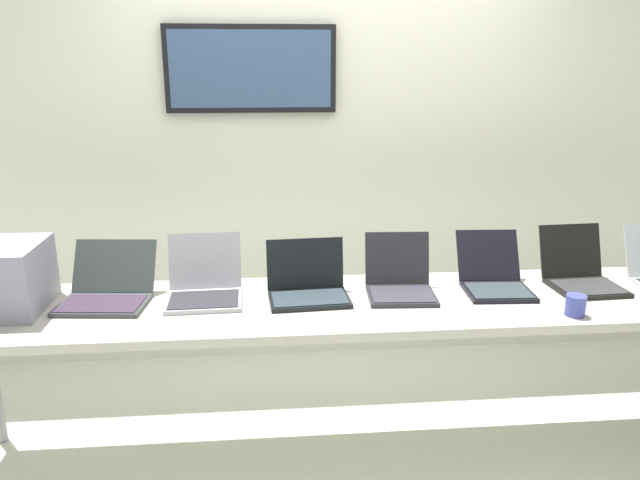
{
  "coord_description": "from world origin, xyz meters",
  "views": [
    {
      "loc": [
        -0.38,
        -2.57,
        1.84
      ],
      "look_at": [
        -0.15,
        0.03,
        1.08
      ],
      "focal_mm": 34.3,
      "sensor_mm": 36.0,
      "label": 1
    }
  ],
  "objects_px": {
    "workbench": "(352,310)",
    "laptop_station_1": "(205,285)",
    "laptop_station_2": "(308,285)",
    "laptop_station_5": "(580,273)",
    "laptop_station_3": "(400,281)",
    "laptop_station_0": "(107,289)",
    "coffee_mug": "(576,305)",
    "laptop_station_4": "(494,277)"
  },
  "relations": [
    {
      "from": "workbench",
      "to": "laptop_station_1",
      "type": "distance_m",
      "value": 0.69
    },
    {
      "from": "workbench",
      "to": "laptop_station_2",
      "type": "relative_size",
      "value": 9.75
    },
    {
      "from": "laptop_station_1",
      "to": "laptop_station_5",
      "type": "distance_m",
      "value": 1.8
    },
    {
      "from": "laptop_station_1",
      "to": "laptop_station_3",
      "type": "relative_size",
      "value": 1.01
    },
    {
      "from": "laptop_station_2",
      "to": "laptop_station_5",
      "type": "distance_m",
      "value": 1.33
    },
    {
      "from": "laptop_station_0",
      "to": "laptop_station_5",
      "type": "xyz_separation_m",
      "value": [
        2.24,
        0.01,
        0.01
      ]
    },
    {
      "from": "laptop_station_3",
      "to": "coffee_mug",
      "type": "xyz_separation_m",
      "value": [
        0.69,
        -0.33,
        -0.01
      ]
    },
    {
      "from": "coffee_mug",
      "to": "laptop_station_0",
      "type": "bearing_deg",
      "value": 170.4
    },
    {
      "from": "laptop_station_3",
      "to": "laptop_station_4",
      "type": "bearing_deg",
      "value": 2.62
    },
    {
      "from": "laptop_station_2",
      "to": "laptop_station_4",
      "type": "relative_size",
      "value": 0.94
    },
    {
      "from": "workbench",
      "to": "laptop_station_4",
      "type": "distance_m",
      "value": 0.71
    },
    {
      "from": "laptop_station_5",
      "to": "laptop_station_3",
      "type": "bearing_deg",
      "value": -178.33
    },
    {
      "from": "laptop_station_3",
      "to": "coffee_mug",
      "type": "bearing_deg",
      "value": -25.31
    },
    {
      "from": "laptop_station_4",
      "to": "laptop_station_5",
      "type": "bearing_deg",
      "value": 0.66
    },
    {
      "from": "laptop_station_1",
      "to": "workbench",
      "type": "bearing_deg",
      "value": -8.18
    },
    {
      "from": "coffee_mug",
      "to": "laptop_station_3",
      "type": "bearing_deg",
      "value": 154.69
    },
    {
      "from": "workbench",
      "to": "coffee_mug",
      "type": "height_order",
      "value": "coffee_mug"
    },
    {
      "from": "laptop_station_0",
      "to": "laptop_station_2",
      "type": "bearing_deg",
      "value": -2.01
    },
    {
      "from": "laptop_station_5",
      "to": "coffee_mug",
      "type": "height_order",
      "value": "laptop_station_5"
    },
    {
      "from": "laptop_station_0",
      "to": "laptop_station_2",
      "type": "height_order",
      "value": "laptop_station_2"
    },
    {
      "from": "laptop_station_5",
      "to": "workbench",
      "type": "bearing_deg",
      "value": -174.73
    },
    {
      "from": "workbench",
      "to": "laptop_station_5",
      "type": "relative_size",
      "value": 9.91
    },
    {
      "from": "laptop_station_0",
      "to": "laptop_station_5",
      "type": "bearing_deg",
      "value": 0.25
    },
    {
      "from": "workbench",
      "to": "laptop_station_2",
      "type": "distance_m",
      "value": 0.24
    },
    {
      "from": "laptop_station_4",
      "to": "laptop_station_3",
      "type": "bearing_deg",
      "value": -177.38
    },
    {
      "from": "workbench",
      "to": "laptop_station_3",
      "type": "relative_size",
      "value": 10.69
    },
    {
      "from": "laptop_station_3",
      "to": "laptop_station_0",
      "type": "bearing_deg",
      "value": 179.3
    },
    {
      "from": "laptop_station_1",
      "to": "laptop_station_5",
      "type": "relative_size",
      "value": 0.94
    },
    {
      "from": "laptop_station_1",
      "to": "laptop_station_5",
      "type": "bearing_deg",
      "value": 0.25
    },
    {
      "from": "laptop_station_1",
      "to": "laptop_station_2",
      "type": "xyz_separation_m",
      "value": [
        0.47,
        -0.03,
        -0.0
      ]
    },
    {
      "from": "laptop_station_3",
      "to": "laptop_station_5",
      "type": "bearing_deg",
      "value": 1.67
    },
    {
      "from": "laptop_station_1",
      "to": "laptop_station_3",
      "type": "xyz_separation_m",
      "value": [
        0.91,
        -0.02,
        -0.0
      ]
    },
    {
      "from": "laptop_station_2",
      "to": "laptop_station_1",
      "type": "bearing_deg",
      "value": 175.88
    },
    {
      "from": "laptop_station_2",
      "to": "laptop_station_4",
      "type": "bearing_deg",
      "value": 2.34
    },
    {
      "from": "laptop_station_2",
      "to": "workbench",
      "type": "bearing_deg",
      "value": -17.37
    },
    {
      "from": "workbench",
      "to": "laptop_station_3",
      "type": "bearing_deg",
      "value": 18.46
    },
    {
      "from": "laptop_station_5",
      "to": "laptop_station_1",
      "type": "bearing_deg",
      "value": -179.75
    },
    {
      "from": "laptop_station_2",
      "to": "coffee_mug",
      "type": "bearing_deg",
      "value": -15.49
    },
    {
      "from": "workbench",
      "to": "laptop_station_0",
      "type": "height_order",
      "value": "laptop_station_0"
    },
    {
      "from": "workbench",
      "to": "laptop_station_3",
      "type": "height_order",
      "value": "laptop_station_3"
    },
    {
      "from": "laptop_station_3",
      "to": "laptop_station_4",
      "type": "xyz_separation_m",
      "value": [
        0.46,
        0.02,
        -0.0
      ]
    },
    {
      "from": "laptop_station_3",
      "to": "laptop_station_5",
      "type": "xyz_separation_m",
      "value": [
        0.9,
        0.03,
        0.0
      ]
    }
  ]
}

